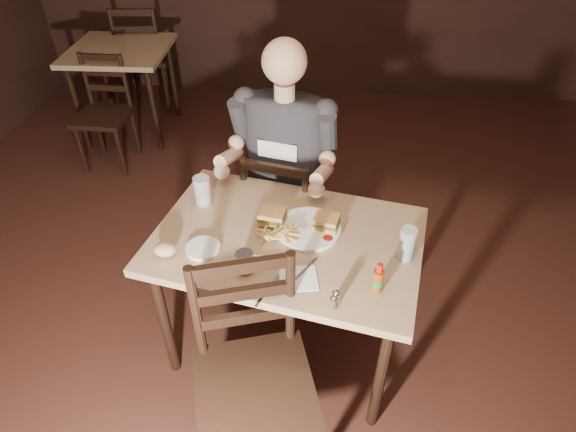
# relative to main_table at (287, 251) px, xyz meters

# --- Properties ---
(room_shell) EXTENTS (7.00, 7.00, 7.00)m
(room_shell) POSITION_rel_main_table_xyz_m (0.26, -0.27, 0.71)
(room_shell) COLOR black
(room_shell) RESTS_ON ground
(main_table) EXTENTS (1.31, 1.01, 0.77)m
(main_table) POSITION_rel_main_table_xyz_m (0.00, 0.00, 0.00)
(main_table) COLOR tan
(main_table) RESTS_ON ground
(bg_table) EXTENTS (0.82, 0.82, 0.77)m
(bg_table) POSITION_rel_main_table_xyz_m (-1.60, 2.23, -0.01)
(bg_table) COLOR tan
(bg_table) RESTS_ON ground
(chair_far) EXTENTS (0.51, 0.54, 0.90)m
(chair_far) POSITION_rel_main_table_xyz_m (-0.06, 0.58, -0.24)
(chair_far) COLOR black
(chair_far) RESTS_ON ground
(chair_near) EXTENTS (0.58, 0.61, 0.99)m
(chair_near) POSITION_rel_main_table_xyz_m (-0.08, -0.58, -0.19)
(chair_near) COLOR black
(chair_near) RESTS_ON ground
(bg_chair_far) EXTENTS (0.51, 0.55, 0.98)m
(bg_chair_far) POSITION_rel_main_table_xyz_m (-1.60, 2.78, -0.19)
(bg_chair_far) COLOR black
(bg_chair_far) RESTS_ON ground
(bg_chair_near) EXTENTS (0.41, 0.45, 0.86)m
(bg_chair_near) POSITION_rel_main_table_xyz_m (-1.60, 1.68, -0.26)
(bg_chair_near) COLOR black
(bg_chair_near) RESTS_ON ground
(diner) EXTENTS (0.66, 0.57, 0.99)m
(diner) POSITION_rel_main_table_xyz_m (-0.07, 0.53, 0.27)
(diner) COLOR #28292D
(diner) RESTS_ON chair_far
(dinner_plate) EXTENTS (0.34, 0.34, 0.02)m
(dinner_plate) POSITION_rel_main_table_xyz_m (0.09, 0.05, 0.09)
(dinner_plate) COLOR white
(dinner_plate) RESTS_ON main_table
(sandwich_left) EXTENTS (0.13, 0.11, 0.10)m
(sandwich_left) POSITION_rel_main_table_xyz_m (-0.07, 0.08, 0.15)
(sandwich_left) COLOR #C48B46
(sandwich_left) RESTS_ON dinner_plate
(sandwich_right) EXTENTS (0.13, 0.11, 0.10)m
(sandwich_right) POSITION_rel_main_table_xyz_m (0.17, 0.06, 0.15)
(sandwich_right) COLOR #C48B46
(sandwich_right) RESTS_ON dinner_plate
(fries_pile) EXTENTS (0.25, 0.20, 0.04)m
(fries_pile) POSITION_rel_main_table_xyz_m (-0.04, -0.00, 0.12)
(fries_pile) COLOR tan
(fries_pile) RESTS_ON dinner_plate
(ketchup_dollop) EXTENTS (0.05, 0.05, 0.01)m
(ketchup_dollop) POSITION_rel_main_table_xyz_m (0.18, -0.02, 0.11)
(ketchup_dollop) COLOR maroon
(ketchup_dollop) RESTS_ON dinner_plate
(glass_left) EXTENTS (0.09, 0.09, 0.15)m
(glass_left) POSITION_rel_main_table_xyz_m (-0.42, 0.21, 0.16)
(glass_left) COLOR silver
(glass_left) RESTS_ON main_table
(glass_right) EXTENTS (0.08, 0.08, 0.16)m
(glass_right) POSITION_rel_main_table_xyz_m (0.51, -0.09, 0.16)
(glass_right) COLOR silver
(glass_right) RESTS_ON main_table
(hot_sauce) EXTENTS (0.05, 0.05, 0.14)m
(hot_sauce) POSITION_rel_main_table_xyz_m (0.38, -0.28, 0.15)
(hot_sauce) COLOR maroon
(hot_sauce) RESTS_ON main_table
(salt_shaker) EXTENTS (0.04, 0.04, 0.06)m
(salt_shaker) POSITION_rel_main_table_xyz_m (0.22, -0.36, 0.11)
(salt_shaker) COLOR white
(salt_shaker) RESTS_ON main_table
(pepper_shaker) EXTENTS (0.04, 0.04, 0.05)m
(pepper_shaker) POSITION_rel_main_table_xyz_m (0.21, -0.39, 0.11)
(pepper_shaker) COLOR #38332D
(pepper_shaker) RESTS_ON main_table
(syrup_dispenser) EXTENTS (0.09, 0.09, 0.10)m
(syrup_dispenser) POSITION_rel_main_table_xyz_m (-0.15, -0.22, 0.13)
(syrup_dispenser) COLOR maroon
(syrup_dispenser) RESTS_ON main_table
(napkin) EXTENTS (0.17, 0.16, 0.00)m
(napkin) POSITION_rel_main_table_xyz_m (0.07, -0.25, 0.08)
(napkin) COLOR white
(napkin) RESTS_ON main_table
(knife) EXTENTS (0.08, 0.18, 0.00)m
(knife) POSITION_rel_main_table_xyz_m (-0.05, -0.33, 0.09)
(knife) COLOR silver
(knife) RESTS_ON napkin
(fork) EXTENTS (0.09, 0.14, 0.00)m
(fork) POSITION_rel_main_table_xyz_m (0.09, -0.20, 0.09)
(fork) COLOR silver
(fork) RESTS_ON napkin
(side_plate) EXTENTS (0.17, 0.17, 0.01)m
(side_plate) POSITION_rel_main_table_xyz_m (-0.35, -0.11, 0.09)
(side_plate) COLOR white
(side_plate) RESTS_ON main_table
(bread_roll) EXTENTS (0.11, 0.09, 0.06)m
(bread_roll) POSITION_rel_main_table_xyz_m (-0.50, -0.17, 0.12)
(bread_roll) COLOR tan
(bread_roll) RESTS_ON side_plate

